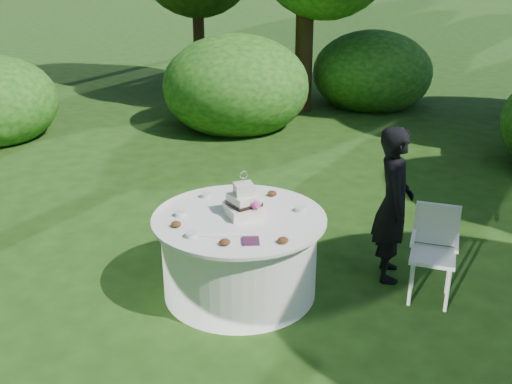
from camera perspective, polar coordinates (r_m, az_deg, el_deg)
ground at (r=5.69m, az=-1.53°, el=-9.41°), size 80.00×80.00×0.00m
napkins at (r=4.87m, az=-0.51°, el=-4.69°), size 0.14×0.14×0.02m
feather_plume at (r=4.98m, az=-2.96°, el=-4.10°), size 0.48×0.07×0.01m
guest at (r=5.75m, az=12.95°, el=-1.14°), size 0.45×0.61×1.51m
table at (r=5.49m, az=-1.57°, el=-5.95°), size 1.56×1.56×0.77m
cake at (r=5.30m, az=-1.13°, el=-1.10°), size 0.38×0.38×0.42m
chair at (r=5.61m, az=16.60°, el=-4.89°), size 0.51×0.51×0.87m
votives at (r=5.36m, az=-3.46°, el=-1.96°), size 1.18×0.95×0.04m
petal_cups at (r=5.13m, az=-1.57°, el=-3.01°), size 0.97×1.09×0.05m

